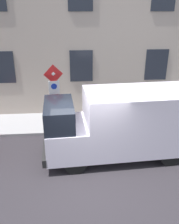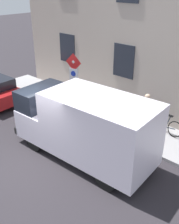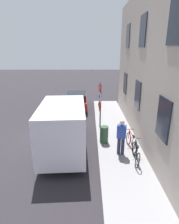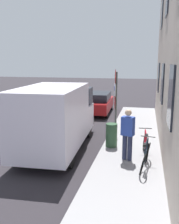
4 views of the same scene
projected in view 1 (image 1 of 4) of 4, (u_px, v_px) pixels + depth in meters
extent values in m
plane|color=#2C282D|center=(90.00, 174.00, 8.06)|extent=(80.00, 80.00, 0.00)
cube|color=#999799|center=(83.00, 122.00, 11.58)|extent=(2.19, 15.50, 0.14)
cube|color=#B4A597|center=(80.00, 34.00, 11.36)|extent=(0.70, 13.50, 7.96)
cube|color=#232833|center=(156.00, 65.00, 11.86)|extent=(0.06, 1.10, 1.50)
cube|color=#232833|center=(81.00, 66.00, 11.59)|extent=(0.06, 1.10, 1.50)
cube|color=#232833|center=(3.00, 67.00, 11.31)|extent=(0.06, 1.10, 1.50)
cylinder|color=#474C47|center=(55.00, 101.00, 10.14)|extent=(0.09, 0.09, 2.78)
pyramid|color=silver|center=(53.00, 75.00, 9.62)|extent=(0.14, 0.50, 0.50)
pyramid|color=red|center=(53.00, 75.00, 9.62)|extent=(0.13, 0.55, 0.56)
cube|color=white|center=(54.00, 88.00, 9.85)|extent=(0.12, 0.44, 0.56)
cylinder|color=#1933B2|center=(54.00, 86.00, 9.81)|extent=(0.06, 0.24, 0.24)
pyramid|color=silver|center=(55.00, 100.00, 10.05)|extent=(0.14, 0.50, 0.50)
pyramid|color=red|center=(55.00, 100.00, 10.06)|extent=(0.13, 0.55, 0.56)
cube|color=white|center=(138.00, 120.00, 8.66)|extent=(2.22, 3.91, 2.18)
cube|color=white|center=(66.00, 138.00, 8.55)|extent=(2.08, 1.51, 1.10)
cube|color=black|center=(59.00, 115.00, 8.17)|extent=(1.97, 1.09, 0.84)
cube|color=black|center=(46.00, 148.00, 8.60)|extent=(2.01, 0.28, 0.28)
cylinder|color=black|center=(75.00, 163.00, 7.97)|extent=(0.26, 0.77, 0.76)
cylinder|color=black|center=(72.00, 137.00, 9.57)|extent=(0.26, 0.77, 0.76)
cylinder|color=black|center=(170.00, 155.00, 8.40)|extent=(0.26, 0.77, 0.76)
cylinder|color=black|center=(151.00, 132.00, 10.00)|extent=(0.26, 0.77, 0.76)
torus|color=black|center=(123.00, 108.00, 12.14)|extent=(0.25, 0.68, 0.65)
torus|color=black|center=(144.00, 109.00, 12.09)|extent=(0.25, 0.68, 0.65)
cylinder|color=black|center=(130.00, 105.00, 12.04)|extent=(0.11, 0.60, 0.60)
cylinder|color=black|center=(132.00, 99.00, 11.93)|extent=(0.13, 0.73, 0.07)
cylinder|color=black|center=(137.00, 105.00, 12.03)|extent=(0.06, 0.19, 0.55)
cylinder|color=black|center=(139.00, 109.00, 12.12)|extent=(0.09, 0.43, 0.12)
cylinder|color=black|center=(124.00, 104.00, 12.04)|extent=(0.05, 0.09, 0.50)
cube|color=black|center=(139.00, 99.00, 11.91)|extent=(0.10, 0.21, 0.06)
cylinder|color=#262626|center=(125.00, 98.00, 11.92)|extent=(0.46, 0.09, 0.03)
torus|color=black|center=(103.00, 110.00, 11.97)|extent=(0.16, 0.67, 0.66)
torus|color=black|center=(124.00, 108.00, 12.12)|extent=(0.16, 0.67, 0.66)
cylinder|color=red|center=(110.00, 105.00, 11.93)|extent=(0.08, 0.60, 0.60)
cylinder|color=red|center=(112.00, 100.00, 11.84)|extent=(0.09, 0.73, 0.07)
cylinder|color=red|center=(117.00, 105.00, 11.99)|extent=(0.05, 0.19, 0.55)
cylinder|color=red|center=(120.00, 109.00, 12.10)|extent=(0.07, 0.43, 0.12)
cylinder|color=red|center=(104.00, 105.00, 11.87)|extent=(0.04, 0.09, 0.50)
cube|color=black|center=(119.00, 99.00, 11.88)|extent=(0.09, 0.21, 0.06)
cylinder|color=#262626|center=(105.00, 99.00, 11.76)|extent=(0.46, 0.06, 0.03)
cylinder|color=#262B47|center=(125.00, 112.00, 11.41)|extent=(0.16, 0.16, 0.85)
cylinder|color=#262B47|center=(125.00, 111.00, 11.57)|extent=(0.16, 0.16, 0.85)
cube|color=#2D47A6|center=(126.00, 97.00, 11.20)|extent=(0.46, 0.37, 0.62)
sphere|color=beige|center=(127.00, 88.00, 11.02)|extent=(0.22, 0.22, 0.22)
cylinder|color=#2D5133|center=(102.00, 118.00, 10.75)|extent=(0.44, 0.44, 0.90)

